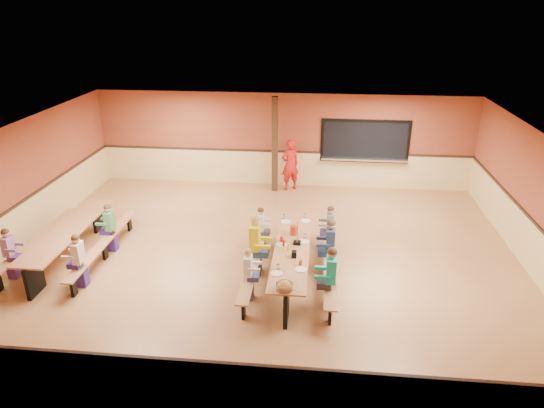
# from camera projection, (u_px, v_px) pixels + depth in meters

# --- Properties ---
(ground) EXTENTS (12.00, 12.00, 0.00)m
(ground) POSITION_uv_depth(u_px,v_px,m) (265.00, 257.00, 11.55)
(ground) COLOR brown
(ground) RESTS_ON ground
(room_envelope) EXTENTS (12.04, 10.04, 3.02)m
(room_envelope) POSITION_uv_depth(u_px,v_px,m) (265.00, 231.00, 11.28)
(room_envelope) COLOR brown
(room_envelope) RESTS_ON ground
(kitchen_pass_through) EXTENTS (2.78, 0.28, 1.38)m
(kitchen_pass_through) POSITION_uv_depth(u_px,v_px,m) (365.00, 143.00, 15.26)
(kitchen_pass_through) COLOR black
(kitchen_pass_through) RESTS_ON ground
(structural_post) EXTENTS (0.18, 0.18, 3.00)m
(structural_post) POSITION_uv_depth(u_px,v_px,m) (275.00, 145.00, 15.01)
(structural_post) COLOR #321E10
(structural_post) RESTS_ON ground
(cafeteria_table_main) EXTENTS (1.91, 3.70, 0.74)m
(cafeteria_table_main) POSITION_uv_depth(u_px,v_px,m) (292.00, 257.00, 10.51)
(cafeteria_table_main) COLOR #9E643E
(cafeteria_table_main) RESTS_ON ground
(cafeteria_table_second) EXTENTS (1.91, 3.70, 0.74)m
(cafeteria_table_second) POSITION_uv_depth(u_px,v_px,m) (69.00, 237.00, 11.36)
(cafeteria_table_second) COLOR #9E643E
(cafeteria_table_second) RESTS_ON ground
(seated_child_white_left) EXTENTS (0.33, 0.27, 1.13)m
(seated_child_white_left) POSITION_uv_depth(u_px,v_px,m) (248.00, 274.00, 9.76)
(seated_child_white_left) COLOR silver
(seated_child_white_left) RESTS_ON ground
(seated_adult_yellow) EXTENTS (0.46, 0.38, 1.40)m
(seated_adult_yellow) POSITION_uv_depth(u_px,v_px,m) (255.00, 245.00, 10.64)
(seated_adult_yellow) COLOR #D3C911
(seated_adult_yellow) RESTS_ON ground
(seated_child_grey_left) EXTENTS (0.33, 0.27, 1.12)m
(seated_child_grey_left) POSITION_uv_depth(u_px,v_px,m) (261.00, 230.00, 11.65)
(seated_child_grey_left) COLOR silver
(seated_child_grey_left) RESTS_ON ground
(seated_child_teal_right) EXTENTS (0.41, 0.34, 1.29)m
(seated_child_teal_right) POSITION_uv_depth(u_px,v_px,m) (331.00, 278.00, 9.47)
(seated_child_teal_right) COLOR #17ADA2
(seated_child_teal_right) RESTS_ON ground
(seated_child_navy_right) EXTENTS (0.40, 0.33, 1.28)m
(seated_child_navy_right) POSITION_uv_depth(u_px,v_px,m) (330.00, 247.00, 10.67)
(seated_child_navy_right) COLOR navy
(seated_child_navy_right) RESTS_ON ground
(seated_child_char_right) EXTENTS (0.35, 0.29, 1.17)m
(seated_child_char_right) POSITION_uv_depth(u_px,v_px,m) (330.00, 230.00, 11.60)
(seated_child_char_right) COLOR #565B62
(seated_child_char_right) RESTS_ON ground
(seated_child_purple_sec) EXTENTS (0.35, 0.29, 1.17)m
(seated_child_purple_sec) POSITION_uv_depth(u_px,v_px,m) (10.00, 254.00, 10.49)
(seated_child_purple_sec) COLOR #895984
(seated_child_purple_sec) RESTS_ON ground
(seated_child_green_sec) EXTENTS (0.36, 0.30, 1.20)m
(seated_child_green_sec) POSITION_uv_depth(u_px,v_px,m) (110.00, 228.00, 11.65)
(seated_child_green_sec) COLOR #3F834F
(seated_child_green_sec) RESTS_ON ground
(seated_child_tan_sec) EXTENTS (0.37, 0.30, 1.20)m
(seated_child_tan_sec) POSITION_uv_depth(u_px,v_px,m) (79.00, 261.00, 10.19)
(seated_child_tan_sec) COLOR beige
(seated_child_tan_sec) RESTS_ON ground
(standing_woman) EXTENTS (0.72, 0.65, 1.66)m
(standing_woman) POSITION_uv_depth(u_px,v_px,m) (290.00, 165.00, 15.36)
(standing_woman) COLOR red
(standing_woman) RESTS_ON ground
(punch_pitcher) EXTENTS (0.16, 0.16, 0.22)m
(punch_pitcher) POSITION_uv_depth(u_px,v_px,m) (293.00, 230.00, 10.96)
(punch_pitcher) COLOR #B12017
(punch_pitcher) RESTS_ON cafeteria_table_main
(chip_bowl) EXTENTS (0.32, 0.32, 0.15)m
(chip_bowl) POSITION_uv_depth(u_px,v_px,m) (284.00, 286.00, 8.91)
(chip_bowl) COLOR orange
(chip_bowl) RESTS_ON cafeteria_table_main
(napkin_dispenser) EXTENTS (0.10, 0.14, 0.13)m
(napkin_dispenser) POSITION_uv_depth(u_px,v_px,m) (294.00, 254.00, 10.03)
(napkin_dispenser) COLOR black
(napkin_dispenser) RESTS_ON cafeteria_table_main
(condiment_mustard) EXTENTS (0.06, 0.06, 0.17)m
(condiment_mustard) POSITION_uv_depth(u_px,v_px,m) (288.00, 247.00, 10.27)
(condiment_mustard) COLOR yellow
(condiment_mustard) RESTS_ON cafeteria_table_main
(condiment_ketchup) EXTENTS (0.06, 0.06, 0.17)m
(condiment_ketchup) POSITION_uv_depth(u_px,v_px,m) (284.00, 243.00, 10.44)
(condiment_ketchup) COLOR #B2140F
(condiment_ketchup) RESTS_ON cafeteria_table_main
(table_paddle) EXTENTS (0.16, 0.16, 0.56)m
(table_paddle) POSITION_uv_depth(u_px,v_px,m) (297.00, 238.00, 10.54)
(table_paddle) COLOR black
(table_paddle) RESTS_ON cafeteria_table_main
(place_settings) EXTENTS (0.65, 3.30, 0.11)m
(place_settings) POSITION_uv_depth(u_px,v_px,m) (292.00, 246.00, 10.40)
(place_settings) COLOR beige
(place_settings) RESTS_ON cafeteria_table_main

